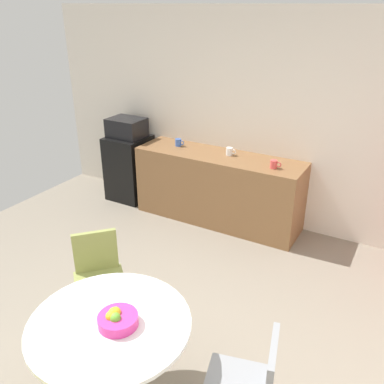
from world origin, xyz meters
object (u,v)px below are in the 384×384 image
at_px(mini_fridge, 129,168).
at_px(round_table, 111,339).
at_px(microwave, 127,128).
at_px(fruit_bowl, 117,319).
at_px(chair_gray, 255,380).
at_px(chair_olive, 98,268).
at_px(mug_green, 179,142).
at_px(mug_white, 274,164).
at_px(mug_red, 230,151).

relative_size(mini_fridge, round_table, 0.87).
distance_m(microwave, round_table, 3.50).
bearing_deg(round_table, microwave, 125.85).
distance_m(mini_fridge, round_table, 3.47).
bearing_deg(mini_fridge, fruit_bowl, -53.27).
xyz_separation_m(chair_gray, fruit_bowl, (-0.86, -0.22, 0.27)).
height_order(mini_fridge, fruit_bowl, mini_fridge).
bearing_deg(mini_fridge, round_table, -54.15).
bearing_deg(chair_olive, mini_fridge, 121.64).
bearing_deg(mug_green, fruit_bowl, -65.68).
bearing_deg(fruit_bowl, chair_olive, 139.97).
height_order(microwave, mug_green, microwave).
height_order(round_table, mug_green, mug_green).
distance_m(fruit_bowl, mug_white, 2.72).
bearing_deg(mug_white, chair_olive, -111.48).
distance_m(chair_olive, mug_green, 2.33).
distance_m(mini_fridge, mug_red, 1.61).
xyz_separation_m(chair_gray, mug_white, (-0.79, 2.49, 0.43)).
bearing_deg(mug_red, microwave, -177.69).
bearing_deg(mug_red, mini_fridge, -177.69).
xyz_separation_m(mug_green, mug_red, (0.73, 0.01, 0.00)).
height_order(fruit_bowl, mug_white, mug_white).
xyz_separation_m(fruit_bowl, mug_red, (-0.56, 2.86, 0.16)).
height_order(round_table, mug_white, mug_white).
xyz_separation_m(mini_fridge, microwave, (0.00, 0.00, 0.59)).
xyz_separation_m(round_table, mug_green, (-1.23, 2.87, 0.35)).
bearing_deg(microwave, mini_fridge, 180.00).
bearing_deg(mini_fridge, chair_olive, -58.36).
bearing_deg(microwave, chair_olive, -58.36).
relative_size(microwave, mug_red, 3.72).
bearing_deg(microwave, mug_green, 3.92).
bearing_deg(mug_white, chair_gray, -72.32).
distance_m(chair_olive, fruit_bowl, 1.02).
bearing_deg(round_table, mug_green, 113.25).
xyz_separation_m(mini_fridge, mug_white, (2.16, -0.09, 0.49)).
bearing_deg(chair_olive, chair_gray, -14.33).
distance_m(microwave, chair_gray, 3.95).
xyz_separation_m(microwave, round_table, (2.03, -2.81, -0.45)).
bearing_deg(mug_green, microwave, -176.08).
height_order(chair_olive, fruit_bowl, fruit_bowl).
bearing_deg(chair_olive, fruit_bowl, -40.03).
relative_size(round_table, mug_green, 8.19).
bearing_deg(mug_red, fruit_bowl, -78.95).
distance_m(microwave, fruit_bowl, 3.51).
height_order(chair_gray, mug_green, mug_green).
xyz_separation_m(chair_olive, mug_white, (0.82, 2.08, 0.43)).
bearing_deg(mini_fridge, mug_white, -2.39).
bearing_deg(mini_fridge, mug_green, 3.92).
xyz_separation_m(chair_olive, mug_red, (0.20, 2.23, 0.43)).
xyz_separation_m(microwave, chair_gray, (2.95, -2.58, -0.52)).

